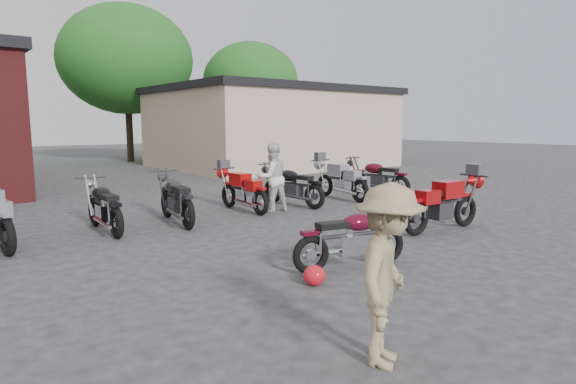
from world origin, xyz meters
TOP-DOWN VIEW (x-y plane):
  - ground at (0.00, 0.00)m, footprint 90.00×90.00m
  - stucco_building at (8.50, 15.00)m, footprint 10.00×8.00m
  - tree_2 at (4.00, 22.00)m, footprint 7.04×7.04m
  - tree_3 at (12.00, 22.00)m, footprint 6.08×6.08m
  - vintage_motorcycle at (-0.65, 0.56)m, footprint 1.85×1.00m
  - sportbike at (2.53, 1.21)m, footprint 2.06×0.81m
  - helmet at (-1.57, 0.35)m, footprint 0.35×0.35m
  - person_light at (1.11, 4.92)m, footprint 0.86×0.71m
  - person_tan at (-2.43, -1.57)m, footprint 1.19×1.03m
  - row_bike_2 at (-2.70, 5.21)m, footprint 0.67×1.92m
  - row_bike_3 at (-1.25, 5.12)m, footprint 0.94×2.08m
  - row_bike_4 at (0.62, 5.42)m, footprint 0.63×1.88m
  - row_bike_5 at (2.01, 5.30)m, footprint 0.94×2.06m
  - row_bike_6 at (3.75, 5.30)m, footprint 0.77×2.04m
  - row_bike_7 at (5.11, 5.18)m, footprint 0.89×2.10m

SIDE VIEW (x-z plane):
  - ground at x=0.00m, z-range 0.00..0.00m
  - helmet at x=-1.57m, z-range 0.00..0.27m
  - vintage_motorcycle at x=-0.65m, z-range 0.00..1.02m
  - row_bike_4 at x=0.62m, z-range 0.00..1.09m
  - row_bike_2 at x=-2.70m, z-range 0.00..1.11m
  - row_bike_5 at x=2.01m, z-range 0.00..1.15m
  - row_bike_6 at x=3.75m, z-range 0.00..1.16m
  - row_bike_3 at x=-1.25m, z-range 0.00..1.16m
  - sportbike at x=2.53m, z-range 0.00..1.17m
  - row_bike_7 at x=5.11m, z-range 0.00..1.18m
  - person_tan at x=-2.43m, z-range 0.00..1.59m
  - person_light at x=1.11m, z-range 0.00..1.63m
  - stucco_building at x=8.50m, z-range 0.00..3.50m
  - tree_3 at x=12.00m, z-range 0.00..7.60m
  - tree_2 at x=4.00m, z-range 0.00..8.80m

